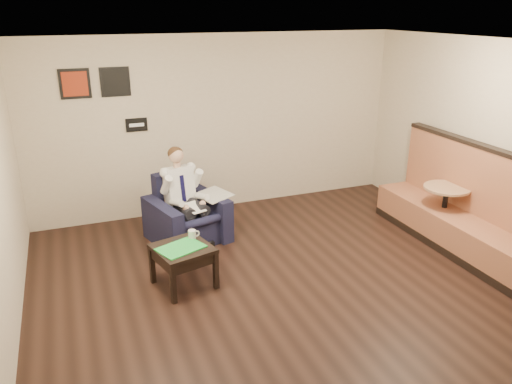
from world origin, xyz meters
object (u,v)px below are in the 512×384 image
object	(u,v)px
cafe_table	(444,213)
side_table	(184,266)
armchair	(187,210)
seated_man	(191,201)
smartphone	(180,240)
coffee_mug	(192,234)
banquette	(459,198)
green_folder	(181,248)

from	to	relation	value
cafe_table	side_table	bearing A→B (deg)	179.16
armchair	side_table	world-z (taller)	armchair
seated_man	smartphone	bearing A→B (deg)	-127.80
armchair	coffee_mug	bearing A→B (deg)	-115.76
armchair	banquette	xyz separation A→B (m)	(3.43, -1.54, 0.25)
green_folder	cafe_table	size ratio (longest dim) A/B	0.65
armchair	coffee_mug	xyz separation A→B (m)	(-0.18, -1.04, 0.10)
smartphone	cafe_table	bearing A→B (deg)	-8.13
seated_man	smartphone	distance (m)	1.00
coffee_mug	smartphone	size ratio (longest dim) A/B	0.68
seated_man	cafe_table	world-z (taller)	seated_man
seated_man	green_folder	bearing A→B (deg)	-125.49
smartphone	seated_man	bearing A→B (deg)	63.51
armchair	green_folder	size ratio (longest dim) A/B	1.87
coffee_mug	cafe_table	xyz separation A→B (m)	(3.62, -0.24, -0.17)
armchair	banquette	world-z (taller)	banquette
smartphone	banquette	size ratio (longest dim) A/B	0.06
coffee_mug	seated_man	bearing A→B (deg)	76.76
coffee_mug	cafe_table	bearing A→B (deg)	-3.78
armchair	smartphone	distance (m)	1.09
seated_man	banquette	size ratio (longest dim) A/B	0.46
cafe_table	banquette	bearing A→B (deg)	-92.19
green_folder	cafe_table	world-z (taller)	cafe_table
banquette	coffee_mug	bearing A→B (deg)	172.11
smartphone	green_folder	bearing A→B (deg)	-103.96
banquette	cafe_table	bearing A→B (deg)	87.81
side_table	smartphone	distance (m)	0.32
seated_man	green_folder	world-z (taller)	seated_man
seated_man	coffee_mug	distance (m)	0.95
green_folder	smartphone	bearing A→B (deg)	80.43
seated_man	coffee_mug	world-z (taller)	seated_man
banquette	cafe_table	size ratio (longest dim) A/B	3.52
armchair	seated_man	bearing A→B (deg)	-90.00
armchair	green_folder	bearing A→B (deg)	-122.42
armchair	smartphone	size ratio (longest dim) A/B	6.00
banquette	green_folder	bearing A→B (deg)	175.70
side_table	green_folder	xyz separation A→B (m)	(-0.03, -0.03, 0.26)
coffee_mug	banquette	bearing A→B (deg)	-7.89
side_table	cafe_table	size ratio (longest dim) A/B	0.79
side_table	smartphone	xyz separation A→B (m)	(0.01, 0.19, 0.26)
armchair	coffee_mug	world-z (taller)	armchair
side_table	smartphone	bearing A→B (deg)	87.04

